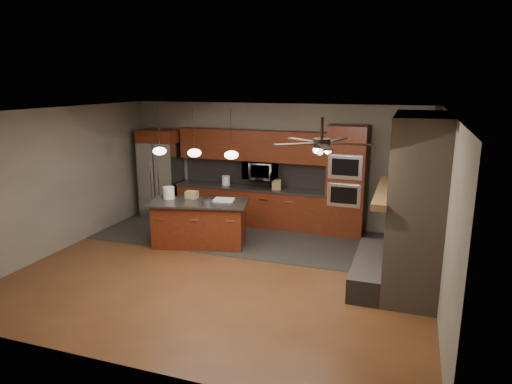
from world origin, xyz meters
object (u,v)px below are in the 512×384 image
at_px(oven_tower, 346,181).
at_px(kitchen_island, 199,223).
at_px(microwave, 260,170).
at_px(paint_can, 208,203).
at_px(white_bucket, 169,193).
at_px(refrigerator, 162,174).
at_px(counter_box, 277,185).
at_px(counter_bucket, 226,180).
at_px(cardboard_box, 192,195).
at_px(paint_tray, 224,200).

distance_m(oven_tower, kitchen_island, 3.26).
xyz_separation_m(microwave, paint_can, (-0.43, -1.93, -0.33)).
relative_size(kitchen_island, white_bucket, 8.47).
distance_m(refrigerator, kitchen_island, 2.47).
xyz_separation_m(white_bucket, counter_box, (1.83, 1.61, -0.04)).
bearing_deg(counter_bucket, white_bucket, -109.25).
height_order(microwave, cardboard_box, microwave).
relative_size(microwave, counter_bucket, 3.39).
xyz_separation_m(oven_tower, microwave, (-1.98, 0.06, 0.11)).
bearing_deg(paint_can, microwave, 77.60).
distance_m(refrigerator, paint_tray, 2.61).
relative_size(microwave, counter_box, 3.35).
bearing_deg(kitchen_island, cardboard_box, 127.76).
relative_size(paint_tray, counter_box, 1.84).
relative_size(refrigerator, counter_bucket, 10.01).
bearing_deg(refrigerator, kitchen_island, -42.11).
height_order(oven_tower, paint_can, oven_tower).
bearing_deg(white_bucket, refrigerator, 124.66).
xyz_separation_m(oven_tower, refrigerator, (-4.48, -0.07, -0.11)).
bearing_deg(paint_can, white_bucket, 167.10).
distance_m(white_bucket, counter_bucket, 1.76).
bearing_deg(kitchen_island, counter_box, 41.66).
bearing_deg(cardboard_box, paint_tray, 6.19).
relative_size(paint_can, cardboard_box, 0.68).
height_order(oven_tower, white_bucket, oven_tower).
bearing_deg(paint_tray, microwave, 70.11).
xyz_separation_m(oven_tower, counter_box, (-1.55, -0.04, -0.18)).
distance_m(microwave, white_bucket, 2.23).
distance_m(white_bucket, paint_can, 1.01).
distance_m(cardboard_box, counter_box, 2.00).
bearing_deg(oven_tower, counter_box, -178.43).
distance_m(kitchen_island, cardboard_box, 0.62).
bearing_deg(white_bucket, microwave, 50.44).
xyz_separation_m(oven_tower, white_bucket, (-3.39, -1.65, -0.15)).
relative_size(paint_tray, counter_bucket, 1.86).
xyz_separation_m(white_bucket, counter_bucket, (0.58, 1.66, -0.04)).
bearing_deg(cardboard_box, counter_bucket, 87.45).
height_order(paint_tray, counter_box, counter_box).
distance_m(paint_can, counter_bucket, 1.93).
distance_m(paint_tray, counter_box, 1.56).
xyz_separation_m(paint_can, paint_tray, (0.15, 0.44, -0.03)).
height_order(oven_tower, counter_box, oven_tower).
xyz_separation_m(microwave, refrigerator, (-2.50, -0.13, -0.22)).
relative_size(paint_can, paint_tray, 0.40).
bearing_deg(refrigerator, counter_bucket, 2.78).
distance_m(refrigerator, cardboard_box, 2.07).
xyz_separation_m(paint_can, counter_box, (0.85, 1.83, 0.04)).
bearing_deg(oven_tower, counter_bucket, 179.85).
bearing_deg(refrigerator, paint_can, -40.97).
bearing_deg(kitchen_island, white_bucket, 164.35).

